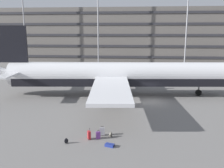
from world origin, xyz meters
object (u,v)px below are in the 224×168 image
object	(u,v)px
suitcase_purple	(98,135)
suitcase_orange	(89,135)
suitcase_large	(102,131)
suitcase_teal	(110,145)
backpack_silver	(111,135)
airliner	(115,75)
backpack_navy	(66,141)

from	to	relation	value
suitcase_purple	suitcase_orange	size ratio (longest dim) A/B	0.86
suitcase_purple	suitcase_large	bearing A→B (deg)	72.42
suitcase_orange	suitcase_teal	bearing A→B (deg)	-32.60
suitcase_teal	backpack_silver	xyz separation A→B (m)	(-0.11, 1.92, 0.10)
airliner	backpack_navy	xyz separation A→B (m)	(-2.97, -16.86, -2.86)
airliner	suitcase_teal	xyz separation A→B (m)	(0.84, -17.11, -2.98)
suitcase_teal	suitcase_orange	world-z (taller)	suitcase_orange
backpack_silver	backpack_navy	world-z (taller)	backpack_navy
airliner	suitcase_teal	bearing A→B (deg)	-87.19
suitcase_orange	backpack_navy	bearing A→B (deg)	-150.85
suitcase_teal	backpack_silver	bearing A→B (deg)	93.29
suitcase_teal	suitcase_purple	size ratio (longest dim) A/B	1.00
suitcase_large	backpack_navy	size ratio (longest dim) A/B	1.66
suitcase_teal	suitcase_large	xyz separation A→B (m)	(-0.92, 2.21, 0.29)
suitcase_orange	backpack_navy	world-z (taller)	suitcase_orange
suitcase_large	suitcase_teal	bearing A→B (deg)	-67.32
suitcase_orange	backpack_navy	distance (m)	2.09
suitcase_purple	suitcase_orange	xyz separation A→B (m)	(-0.80, -0.12, 0.04)
suitcase_large	suitcase_orange	xyz separation A→B (m)	(-1.06, -0.94, 0.00)
backpack_navy	airliner	bearing A→B (deg)	80.02
suitcase_large	suitcase_orange	size ratio (longest dim) A/B	0.88
airliner	suitcase_orange	bearing A→B (deg)	-94.14
suitcase_large	airliner	bearing A→B (deg)	89.68
backpack_silver	backpack_navy	distance (m)	4.06
airliner	suitcase_large	size ratio (longest dim) A/B	43.31
backpack_navy	suitcase_orange	bearing A→B (deg)	29.15
airliner	backpack_navy	world-z (taller)	airliner
airliner	suitcase_teal	distance (m)	17.39
suitcase_teal	suitcase_large	distance (m)	2.41
backpack_silver	backpack_navy	bearing A→B (deg)	-155.68
suitcase_orange	backpack_silver	size ratio (longest dim) A/B	1.98
suitcase_purple	suitcase_teal	bearing A→B (deg)	-49.52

